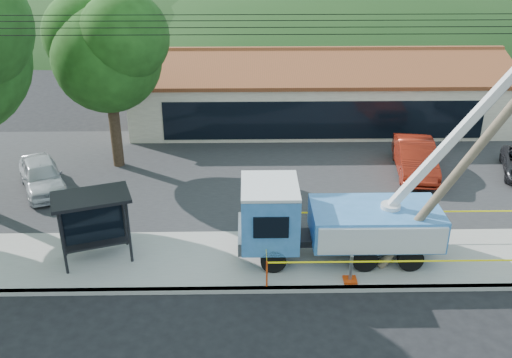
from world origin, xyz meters
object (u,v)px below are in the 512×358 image
Objects in this scene: car_silver at (45,192)px; car_red at (413,174)px; utility_truck at (335,217)px; leaning_pole at (482,142)px; bus_shelter at (92,211)px.

car_red is at bearing -21.15° from car_silver.
leaning_pole is (4.65, -0.87, 3.32)m from utility_truck.
utility_truck is at bearing -117.41° from car_red.
leaning_pole is at bearing -22.46° from bus_shelter.
car_silver is at bearing 105.17° from bus_shelter.
leaning_pole is at bearing -10.58° from utility_truck.
bus_shelter reaches higher than car_silver.
car_silver is at bearing -167.77° from car_red.
leaning_pole reaches higher than bus_shelter.
car_red is (5.17, 7.52, -1.77)m from utility_truck.
bus_shelter is (-8.97, 0.04, 0.33)m from utility_truck.
utility_truck is 3.49× the size of bus_shelter.
car_silver is 0.87× the size of car_red.
car_red is (0.52, 8.39, -5.09)m from leaning_pole.
utility_truck is 2.51× the size of car_silver.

